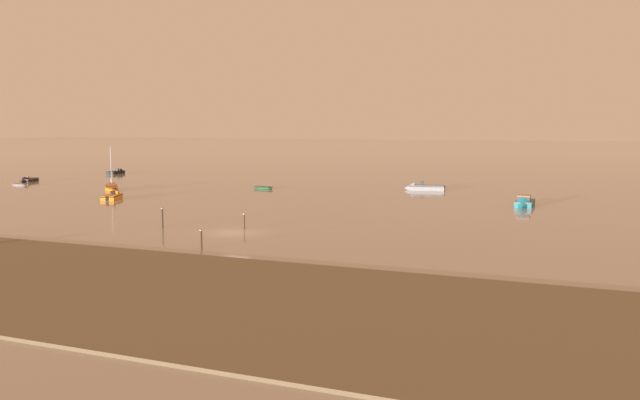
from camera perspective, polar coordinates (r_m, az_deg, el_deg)
name	(u,v)px	position (r m, az deg, el deg)	size (l,w,h in m)	color
ground_plane	(233,233)	(59.82, -7.52, -2.81)	(800.00, 800.00, 0.00)	gray
motorboat_moored_0	(27,181)	(123.74, -23.86, 1.53)	(2.88, 4.66, 1.51)	black
motorboat_moored_1	(118,173)	(138.93, -17.00, 2.28)	(2.04, 4.85, 1.62)	black
sailboat_moored_1	(112,188)	(103.38, -17.47, 0.98)	(5.37, 5.73, 6.73)	orange
motorboat_moored_2	(421,188)	(99.82, 8.69, 1.01)	(6.21, 3.06, 2.04)	gray
motorboat_moored_3	(524,204)	(81.89, 17.14, -0.34)	(2.03, 5.64, 2.11)	#197084
rowboat_moored_1	(20,185)	(116.35, -24.42, 1.19)	(2.93, 1.16, 0.45)	gray
rowboat_moored_2	(263,188)	(100.86, -4.92, 1.04)	(3.48, 1.66, 0.53)	#23602D
motorboat_moored_7	(113,197)	(90.96, -17.34, 0.24)	(3.47, 5.13, 1.67)	orange
mooring_post_near	(162,218)	(64.13, -13.41, -1.52)	(0.22, 0.22, 2.07)	#413323
mooring_post_left	(201,240)	(51.97, -10.18, -3.40)	(0.22, 0.22, 1.77)	#4B3323
mooring_post_right	(244,221)	(61.92, -6.55, -1.84)	(0.22, 0.22, 1.60)	#4B3323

